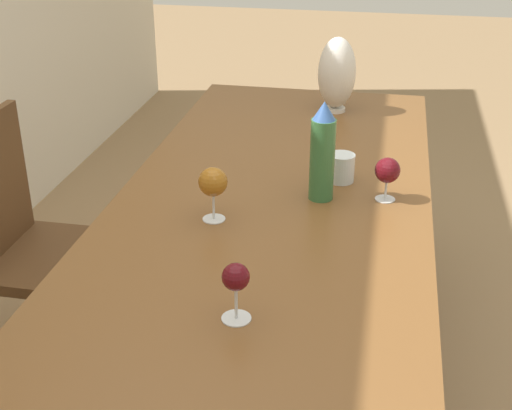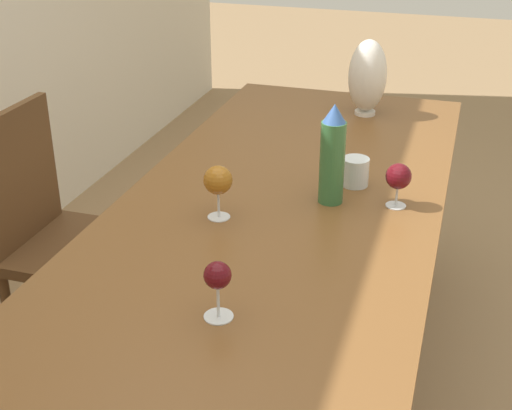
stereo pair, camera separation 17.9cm
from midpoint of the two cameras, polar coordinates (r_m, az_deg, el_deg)
name	(u,v)px [view 2 (the right image)]	position (r m, az deg, el deg)	size (l,w,h in m)	color
dining_table	(266,245)	(1.99, 3.43, -3.29)	(2.51, 0.92, 0.76)	brown
water_bottle	(332,156)	(2.04, 8.66, 3.88)	(0.07, 0.07, 0.30)	#336638
water_tumbler	(355,172)	(2.19, 10.28, 2.58)	(0.08, 0.08, 0.09)	silver
vase	(367,76)	(2.80, 10.76, 10.05)	(0.15, 0.15, 0.29)	silver
wine_glass_0	(218,278)	(1.52, 0.30, -5.95)	(0.07, 0.07, 0.14)	silver
wine_glass_1	(398,177)	(2.07, 13.79, 2.13)	(0.07, 0.07, 0.13)	silver
wine_glass_2	(218,181)	(1.93, -0.41, 1.88)	(0.08, 0.08, 0.15)	silver
chair_far	(59,231)	(2.56, -13.59, -2.06)	(0.44, 0.44, 0.92)	brown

